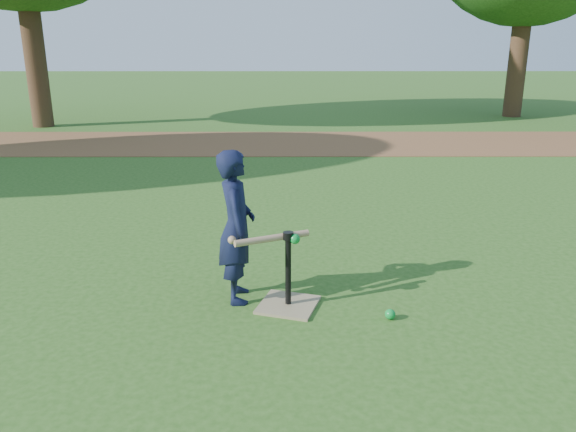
{
  "coord_description": "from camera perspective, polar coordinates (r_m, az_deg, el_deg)",
  "views": [
    {
      "loc": [
        0.06,
        -4.1,
        1.97
      ],
      "look_at": [
        0.08,
        0.21,
        0.65
      ],
      "focal_mm": 35.0,
      "sensor_mm": 36.0,
      "label": 1
    }
  ],
  "objects": [
    {
      "name": "ground",
      "position": [
        4.55,
        -1.0,
        -8.64
      ],
      "size": [
        80.0,
        80.0,
        0.0
      ],
      "primitive_type": "plane",
      "color": "#285116",
      "rests_on": "ground"
    },
    {
      "name": "dirt_strip",
      "position": [
        11.77,
        -0.53,
        7.44
      ],
      "size": [
        24.0,
        3.0,
        0.01
      ],
      "primitive_type": "cube",
      "color": "brown",
      "rests_on": "ground"
    },
    {
      "name": "child",
      "position": [
        4.4,
        -5.27,
        -1.09
      ],
      "size": [
        0.34,
        0.47,
        1.22
      ],
      "primitive_type": "imported",
      "rotation": [
        0.0,
        0.0,
        1.68
      ],
      "color": "black",
      "rests_on": "ground"
    },
    {
      "name": "wiffle_ball_ground",
      "position": [
        4.32,
        10.34,
        -9.8
      ],
      "size": [
        0.08,
        0.08,
        0.08
      ],
      "primitive_type": "sphere",
      "color": "#0C8B30",
      "rests_on": "ground"
    },
    {
      "name": "batting_tee",
      "position": [
        4.42,
        0.02,
        -7.85
      ],
      "size": [
        0.54,
        0.54,
        0.61
      ],
      "color": "#93825D",
      "rests_on": "ground"
    },
    {
      "name": "swing_action",
      "position": [
        4.23,
        -1.56,
        -2.3
      ],
      "size": [
        0.62,
        0.3,
        0.08
      ],
      "color": "tan",
      "rests_on": "ground"
    }
  ]
}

